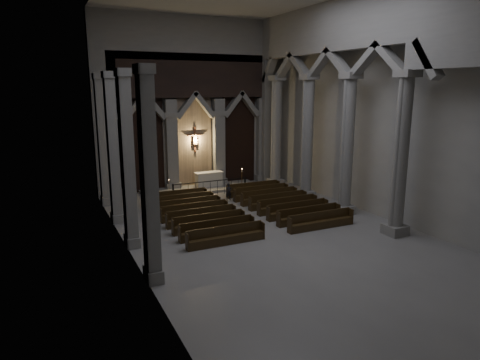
{
  "coord_description": "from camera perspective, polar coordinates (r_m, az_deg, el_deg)",
  "views": [
    {
      "loc": [
        -10.23,
        -17.61,
        7.26
      ],
      "look_at": [
        -0.5,
        3.0,
        2.27
      ],
      "focal_mm": 32.0,
      "sensor_mm": 36.0,
      "label": 1
    }
  ],
  "objects": [
    {
      "name": "candle_stand_right",
      "position": [
        30.53,
        0.25,
        -0.56
      ],
      "size": [
        0.27,
        0.27,
        1.59
      ],
      "color": "olive",
      "rests_on": "ground"
    },
    {
      "name": "altar_rail",
      "position": [
        29.04,
        -3.97,
        -0.74
      ],
      "size": [
        5.32,
        0.09,
        1.05
      ],
      "color": "black",
      "rests_on": "ground"
    },
    {
      "name": "room",
      "position": [
        20.37,
        5.0,
        13.27
      ],
      "size": [
        24.0,
        24.1,
        12.0
      ],
      "color": "gray",
      "rests_on": "ground"
    },
    {
      "name": "sanctuary_step",
      "position": [
        30.86,
        -5.2,
        -1.16
      ],
      "size": [
        8.5,
        2.6,
        0.15
      ],
      "primitive_type": "cube",
      "color": "gray",
      "rests_on": "ground"
    },
    {
      "name": "altar",
      "position": [
        31.24,
        -4.18,
        0.15
      ],
      "size": [
        2.04,
        0.82,
        1.03
      ],
      "color": "beige",
      "rests_on": "sanctuary_step"
    },
    {
      "name": "candle_stand_left",
      "position": [
        28.96,
        -9.41,
        -1.65
      ],
      "size": [
        0.21,
        0.21,
        1.22
      ],
      "color": "olive",
      "rests_on": "ground"
    },
    {
      "name": "right_arcade",
      "position": [
        24.62,
        14.83,
        13.28
      ],
      "size": [
        1.0,
        24.0,
        12.0
      ],
      "color": "gray",
      "rests_on": "ground"
    },
    {
      "name": "sanctuary_wall",
      "position": [
        30.9,
        -6.05,
        11.1
      ],
      "size": [
        14.0,
        0.77,
        12.0
      ],
      "color": "gray",
      "rests_on": "ground"
    },
    {
      "name": "left_pilasters",
      "position": [
        21.66,
        -15.75,
        2.99
      ],
      "size": [
        0.6,
        13.0,
        8.03
      ],
      "color": "gray",
      "rests_on": "ground"
    },
    {
      "name": "pews",
      "position": [
        24.7,
        0.29,
        -4.05
      ],
      "size": [
        9.3,
        8.19,
        0.87
      ],
      "color": "black",
      "rests_on": "ground"
    },
    {
      "name": "worshipper",
      "position": [
        27.82,
        -1.51,
        -1.58
      ],
      "size": [
        0.43,
        0.3,
        1.12
      ],
      "primitive_type": "imported",
      "rotation": [
        0.0,
        0.0,
        -0.07
      ],
      "color": "black",
      "rests_on": "ground"
    }
  ]
}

